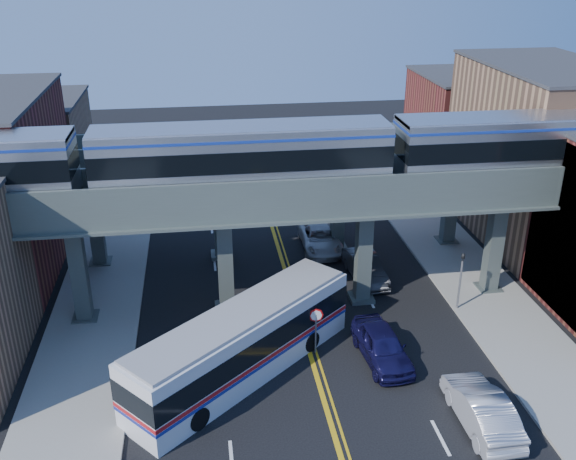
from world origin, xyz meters
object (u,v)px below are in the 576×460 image
car_lane_a (382,345)px  car_lane_b (365,268)px  transit_train (242,155)px  stop_sign (316,324)px  traffic_signal (461,275)px  transit_bus (243,343)px  car_lane_c (320,238)px  car_parked_curb (482,409)px  car_lane_d (320,199)px

car_lane_a → car_lane_b: 8.63m
transit_train → stop_sign: size_ratio=18.37×
traffic_signal → transit_bus: 13.41m
car_lane_b → car_lane_c: car_lane_b is taller
car_lane_c → car_lane_a: bearing=-85.9°
car_lane_b → car_parked_curb: (1.65, -13.88, 0.06)m
transit_bus → car_parked_curb: size_ratio=2.24×
transit_train → car_parked_curb: bearing=-50.7°
traffic_signal → car_lane_b: 6.40m
transit_train → car_lane_a: (6.37, -6.09, -8.45)m
car_lane_b → car_lane_c: bearing=107.2°
stop_sign → car_lane_a: (3.23, -1.09, -0.90)m
car_lane_b → transit_train: bearing=-167.0°
transit_bus → car_lane_a: transit_bus is taller
transit_train → stop_sign: bearing=-57.8°
transit_train → car_lane_b: 11.73m
stop_sign → car_lane_d: size_ratio=0.48×
transit_bus → traffic_signal: bearing=-23.1°
traffic_signal → transit_bus: size_ratio=0.35×
stop_sign → car_lane_c: size_ratio=0.47×
transit_bus → car_lane_b: bearing=4.6°
transit_bus → car_parked_curb: transit_bus is taller
car_lane_d → car_parked_curb: car_parked_curb is taller
stop_sign → car_lane_d: bearing=78.6°
stop_sign → car_lane_d: (3.96, 19.67, -0.97)m
stop_sign → traffic_signal: traffic_signal is taller
traffic_signal → car_parked_curb: traffic_signal is taller
car_lane_a → car_lane_b: size_ratio=1.04×
transit_train → transit_bus: transit_train is taller
transit_bus → car_parked_curb: (10.03, -5.25, -0.87)m
car_parked_curb → car_lane_a: bearing=-61.5°
transit_train → transit_bus: bearing=-96.3°
car_lane_a → car_lane_b: bearing=76.3°
transit_bus → car_lane_c: size_ratio=2.12×
stop_sign → car_parked_curb: size_ratio=0.50×
stop_sign → car_lane_b: bearing=58.6°
stop_sign → car_lane_c: 12.62m
transit_train → car_lane_b: (7.70, 2.44, -8.51)m
traffic_signal → car_parked_curb: (-2.70, -9.43, -1.44)m
transit_train → stop_sign: transit_train is taller
stop_sign → traffic_signal: 9.41m
traffic_signal → transit_bus: traffic_signal is taller
stop_sign → transit_bus: (-3.83, -1.19, -0.03)m
transit_train → car_lane_d: (7.11, 14.67, -8.52)m
traffic_signal → car_lane_d: traffic_signal is taller
transit_bus → car_lane_c: transit_bus is taller
stop_sign → car_lane_b: 8.78m
traffic_signal → car_lane_d: (-4.94, 16.67, -1.51)m
stop_sign → car_lane_a: 3.52m
car_parked_curb → car_lane_c: bearing=-79.7°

